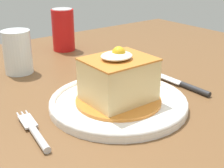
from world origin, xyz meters
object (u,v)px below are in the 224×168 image
(fork, at_px, (35,133))
(knife, at_px, (186,86))
(main_plate, at_px, (118,102))
(soda_can, at_px, (63,30))
(drinking_glass, at_px, (18,55))

(fork, height_order, knife, same)
(main_plate, height_order, knife, main_plate)
(soda_can, height_order, drinking_glass, soda_can)
(knife, relative_size, drinking_glass, 1.57)
(knife, distance_m, drinking_glass, 0.41)
(soda_can, distance_m, drinking_glass, 0.22)
(main_plate, bearing_deg, fork, -179.06)
(soda_can, bearing_deg, drinking_glass, -149.81)
(main_plate, relative_size, fork, 1.86)
(soda_can, bearing_deg, main_plate, -105.14)
(main_plate, relative_size, soda_can, 2.13)
(knife, bearing_deg, drinking_glass, 128.35)
(fork, bearing_deg, knife, -2.95)
(main_plate, height_order, drinking_glass, drinking_glass)
(fork, height_order, soda_can, soda_can)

